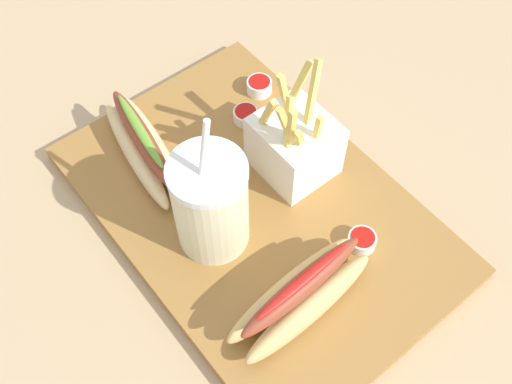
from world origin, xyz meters
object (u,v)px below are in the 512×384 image
(soda_cup, at_px, (208,202))
(hot_dog_1, at_px, (301,295))
(fries_basket, at_px, (294,145))
(ketchup_cup_2, at_px, (362,240))
(ketchup_cup_1, at_px, (246,115))
(hot_dog_2, at_px, (144,147))
(ketchup_cup_3, at_px, (259,86))

(soda_cup, xyz_separation_m, hot_dog_1, (0.13, 0.02, -0.04))
(fries_basket, distance_m, ketchup_cup_2, 0.14)
(ketchup_cup_1, xyz_separation_m, ketchup_cup_2, (0.23, -0.01, 0.00))
(hot_dog_2, height_order, ketchup_cup_1, hot_dog_2)
(ketchup_cup_2, bearing_deg, fries_basket, 174.81)
(ketchup_cup_3, bearing_deg, hot_dog_2, -90.23)
(soda_cup, height_order, ketchup_cup_3, soda_cup)
(fries_basket, relative_size, hot_dog_1, 0.82)
(hot_dog_2, relative_size, ketchup_cup_1, 5.76)
(hot_dog_1, height_order, ketchup_cup_2, hot_dog_1)
(soda_cup, bearing_deg, ketchup_cup_2, 45.71)
(ketchup_cup_2, bearing_deg, hot_dog_2, -154.41)
(hot_dog_1, distance_m, ketchup_cup_3, 0.32)
(hot_dog_2, bearing_deg, hot_dog_1, 4.06)
(soda_cup, xyz_separation_m, fries_basket, (-0.01, 0.14, -0.02))
(fries_basket, height_order, hot_dog_1, fries_basket)
(soda_cup, height_order, hot_dog_2, soda_cup)
(soda_cup, distance_m, fries_basket, 0.14)
(hot_dog_2, bearing_deg, ketchup_cup_1, 78.21)
(fries_basket, height_order, ketchup_cup_2, fries_basket)
(hot_dog_1, relative_size, ketchup_cup_1, 5.50)
(hot_dog_1, height_order, ketchup_cup_1, hot_dog_1)
(soda_cup, bearing_deg, hot_dog_1, 8.16)
(fries_basket, bearing_deg, ketchup_cup_2, -5.19)
(hot_dog_1, bearing_deg, ketchup_cup_2, 96.44)
(fries_basket, height_order, hot_dog_2, fries_basket)
(hot_dog_2, distance_m, ketchup_cup_1, 0.14)
(soda_cup, relative_size, hot_dog_2, 1.05)
(hot_dog_1, xyz_separation_m, ketchup_cup_3, (-0.27, 0.16, -0.02))
(ketchup_cup_1, bearing_deg, ketchup_cup_3, 121.37)
(hot_dog_2, xyz_separation_m, ketchup_cup_1, (0.03, 0.14, -0.01))
(ketchup_cup_2, xyz_separation_m, ketchup_cup_3, (-0.26, 0.06, 0.00))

